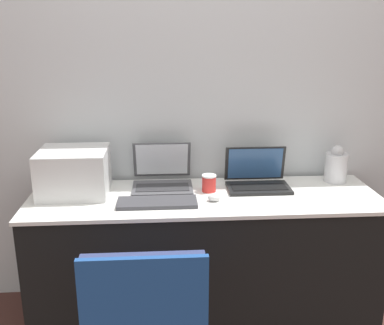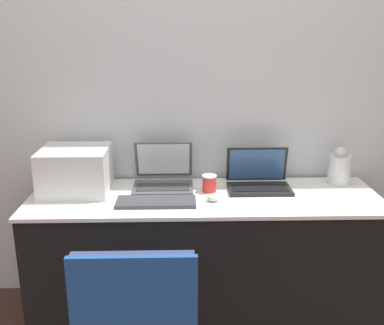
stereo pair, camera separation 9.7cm
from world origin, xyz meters
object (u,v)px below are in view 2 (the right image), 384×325
laptop_left (163,177)px  external_keyboard (156,202)px  printer (75,169)px  laptop_right (258,180)px  coffee_cup (209,183)px  metal_pitcher (340,168)px  chair (138,314)px  mouse (214,198)px

laptop_left → external_keyboard: size_ratio=0.82×
printer → external_keyboard: printer is taller
laptop_right → coffee_cup: 0.28m
metal_pitcher → chair: bearing=-139.3°
mouse → external_keyboard: bearing=-175.0°
laptop_right → laptop_left: bearing=174.7°
printer → external_keyboard: bearing=-23.2°
coffee_cup → laptop_left: bearing=159.0°
printer → mouse: size_ratio=5.25×
external_keyboard → metal_pitcher: 1.09m
laptop_right → chair: bearing=-125.0°
laptop_right → external_keyboard: (-0.57, -0.22, -0.04)m
coffee_cup → metal_pitcher: 0.77m
laptop_left → external_keyboard: laptop_left is taller
printer → mouse: (0.75, -0.17, -0.11)m
coffee_cup → metal_pitcher: size_ratio=0.43×
mouse → metal_pitcher: metal_pitcher is taller
coffee_cup → mouse: bearing=-84.9°
external_keyboard → metal_pitcher: size_ratio=1.86×
external_keyboard → coffee_cup: bearing=31.4°
external_keyboard → mouse: mouse is taller
laptop_left → mouse: laptop_left is taller
laptop_right → external_keyboard: 0.61m
chair → laptop_left: bearing=85.5°
metal_pitcher → mouse: bearing=-160.6°
laptop_right → metal_pitcher: same height
coffee_cup → chair: (-0.33, -0.82, -0.25)m
laptop_left → chair: bearing=-94.5°
laptop_left → metal_pitcher: 1.02m
printer → external_keyboard: size_ratio=0.89×
mouse → metal_pitcher: 0.80m
chair → metal_pitcher: bearing=40.7°
printer → chair: printer is taller
laptop_left → coffee_cup: laptop_left is taller
mouse → metal_pitcher: size_ratio=0.31×
metal_pitcher → laptop_left: bearing=-179.0°
printer → laptop_right: printer is taller
laptop_left → chair: size_ratio=0.38×
mouse → printer: bearing=167.5°
external_keyboard → mouse: size_ratio=5.92×
mouse → coffee_cup: bearing=95.1°
coffee_cup → mouse: size_ratio=1.37×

